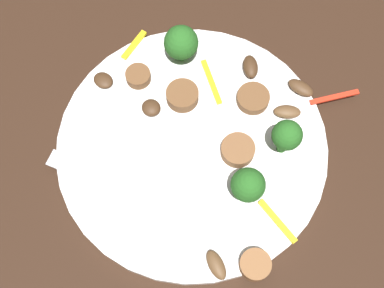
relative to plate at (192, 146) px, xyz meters
The scene contains 21 objects.
ground_plane 0.01m from the plate, ahead, with size 1.40×1.40×0.00m, color black.
plate is the anchor object (origin of this frame).
fork 0.09m from the plate, 54.81° to the left, with size 0.18×0.02×0.00m.
broccoli_floret_0 0.11m from the plate, 58.20° to the right, with size 0.04×0.04×0.05m.
broccoli_floret_1 0.10m from the plate, 157.73° to the right, with size 0.03×0.03×0.05m.
broccoli_floret_2 0.09m from the plate, 159.38° to the left, with size 0.03×0.03×0.05m.
sausage_slice_0 0.10m from the plate, 27.26° to the right, with size 0.03×0.03×0.01m, color brown.
sausage_slice_1 0.05m from the plate, 165.75° to the right, with size 0.04×0.04×0.01m, color brown.
sausage_slice_2 0.08m from the plate, 116.91° to the right, with size 0.04×0.04×0.01m, color brown.
sausage_slice_3 0.14m from the plate, 140.94° to the left, with size 0.03×0.03×0.01m, color brown.
sausage_slice_4 0.06m from the plate, 53.47° to the right, with size 0.04×0.04×0.01m, color brown.
mushroom_0 0.11m from the plate, 100.41° to the right, with size 0.03×0.02×0.01m, color #422B19.
mushroom_1 0.06m from the plate, 16.76° to the right, with size 0.02×0.02×0.01m, color #422B19.
mushroom_2 0.13m from the plate, 125.82° to the left, with size 0.03×0.01×0.01m, color brown.
mushroom_3 0.11m from the plate, 135.52° to the right, with size 0.03×0.02×0.01m, color brown.
mushroom_4 0.12m from the plate, 11.59° to the right, with size 0.02×0.02×0.01m, color #422B19.
mushroom_5 0.14m from the plate, 126.20° to the right, with size 0.03×0.02×0.01m, color #4C331E.
pepper_strip_0 0.14m from the plate, 35.80° to the right, with size 0.04×0.01×0.00m, color yellow.
pepper_strip_1 0.16m from the plate, 135.26° to the right, with size 0.06×0.01×0.00m, color red.
pepper_strip_2 0.12m from the plate, 160.98° to the left, with size 0.05×0.01×0.00m, color yellow.
pepper_strip_3 0.08m from the plate, 80.79° to the right, with size 0.06×0.01×0.00m, color yellow.
Camera 1 is at (-0.08, 0.17, 0.50)m, focal length 46.41 mm.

